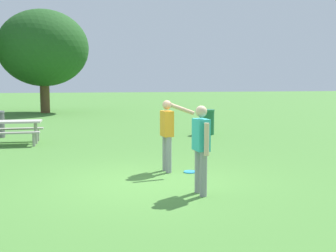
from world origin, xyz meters
TOP-DOWN VIEW (x-y plane):
  - ground_plane at (0.00, 0.00)m, footprint 120.00×120.00m
  - person_thrower at (0.63, 0.99)m, footprint 0.72×0.61m
  - person_catcher at (0.85, -1.07)m, footprint 0.26×0.61m
  - frisbee at (1.12, 0.79)m, footprint 0.29×0.29m
  - picnic_table_near at (-3.46, 6.02)m, footprint 1.71×1.43m
  - trash_can_further_along at (3.37, 7.20)m, footprint 0.59×0.59m
  - tree_far_right at (-3.61, 19.33)m, footprint 5.54×5.54m

SIDE VIEW (x-z plane):
  - ground_plane at x=0.00m, z-range 0.00..0.00m
  - frisbee at x=1.12m, z-range 0.00..0.03m
  - trash_can_further_along at x=3.37m, z-range 0.00..0.96m
  - picnic_table_near at x=-3.46m, z-range 0.18..0.95m
  - person_catcher at x=0.85m, z-range 0.12..1.76m
  - person_thrower at x=0.63m, z-range 0.14..1.78m
  - tree_far_right at x=-3.61m, z-range 0.82..7.18m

